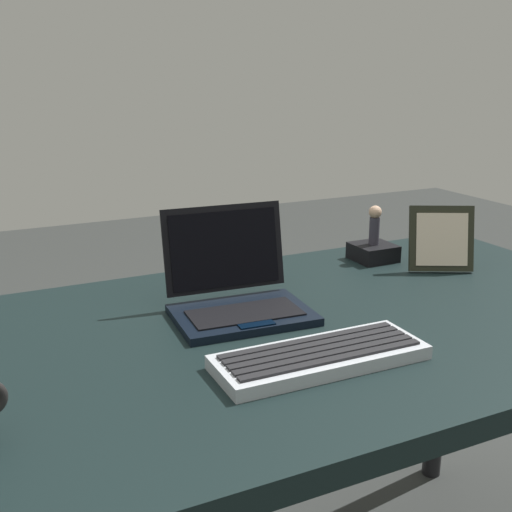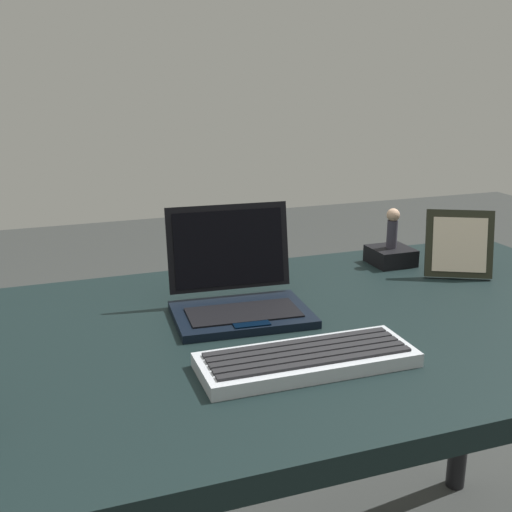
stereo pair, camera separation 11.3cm
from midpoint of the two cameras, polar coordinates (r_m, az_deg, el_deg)
name	(u,v)px [view 2 (the right image)]	position (r m, az deg, el deg)	size (l,w,h in m)	color
desk	(228,370)	(1.12, 0.41, -10.25)	(1.67, 0.77, 0.72)	black
laptop_front	(238,293)	(1.17, 1.12, -3.37)	(0.26, 0.22, 0.19)	black
external_keyboard	(307,359)	(0.98, 7.94, -9.21)	(0.33, 0.12, 0.03)	#B0B6BE
photo_frame	(459,244)	(1.44, 19.90, 0.95)	(0.15, 0.11, 0.15)	black
figurine_stand	(391,256)	(1.51, 14.09, -0.02)	(0.09, 0.09, 0.04)	black
figurine	(392,226)	(1.49, 14.27, 2.59)	(0.03, 0.03, 0.09)	#33313D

